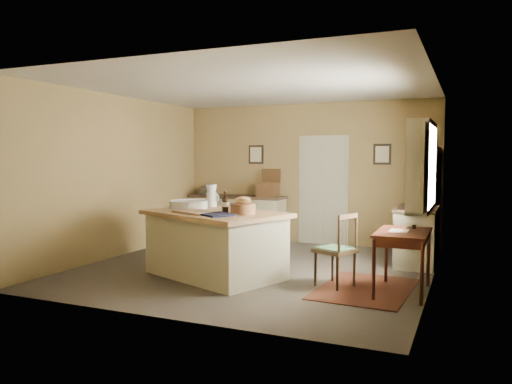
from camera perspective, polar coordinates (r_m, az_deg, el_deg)
ground at (r=7.57m, az=-0.13°, el=-8.73°), size 5.00×5.00×0.00m
wall_back at (r=9.73m, az=5.74°, el=2.11°), size 5.00×0.10×2.70m
wall_front at (r=5.19m, az=-11.19°, el=0.42°), size 5.00×0.10×2.70m
wall_left at (r=8.69m, az=-15.44°, el=1.76°), size 0.10×5.00×2.70m
wall_right at (r=6.79m, az=19.60°, el=1.09°), size 0.10×5.00×2.70m
ceiling at (r=7.45m, az=-0.14°, el=11.97°), size 5.00×5.00×0.00m
door at (r=9.62m, az=7.67°, el=0.31°), size 0.97×0.06×2.11m
framed_prints at (r=9.65m, az=6.86°, el=4.29°), size 2.82×0.02×0.38m
window at (r=6.59m, az=18.86°, el=2.77°), size 0.25×1.99×1.12m
work_island at (r=7.04m, az=-4.71°, el=-5.71°), size 2.24×1.86×1.20m
sideboard at (r=10.01m, az=-2.16°, el=-2.81°), size 1.96×0.56×1.18m
rug at (r=6.58m, az=12.36°, el=-10.74°), size 1.19×1.66×0.01m
writing_desk at (r=6.37m, az=16.45°, el=-5.13°), size 0.61×1.00×0.82m
desk_chair at (r=6.54m, az=9.02°, el=-6.60°), size 0.58×0.58×0.94m
right_cabinet at (r=8.11m, az=17.90°, el=-4.77°), size 0.60×1.08×0.99m
shelving_unit at (r=8.82m, az=19.41°, el=-1.11°), size 0.31×0.83×1.83m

